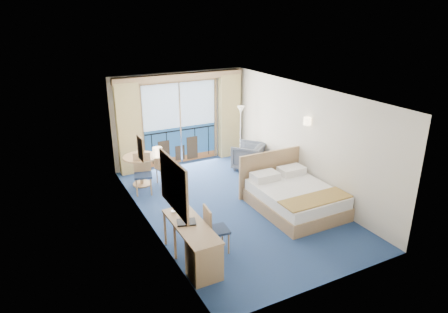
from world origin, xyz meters
TOP-DOWN VIEW (x-y plane):
  - floor at (0.00, 0.00)m, footprint 6.50×6.50m
  - room_walls at (0.00, 0.00)m, footprint 4.04×6.54m
  - balcony_door at (-0.01, 3.22)m, footprint 2.36×0.03m
  - curtain_left at (-1.55, 3.07)m, footprint 0.65×0.22m
  - curtain_right at (1.55, 3.07)m, footprint 0.65×0.22m
  - pelmet at (0.00, 3.10)m, footprint 3.80×0.25m
  - mirror at (-1.97, -1.50)m, footprint 0.05×1.25m
  - wall_print at (-1.97, 0.45)m, footprint 0.04×0.42m
  - sconce_left at (-1.94, -0.60)m, footprint 0.18×0.18m
  - sconce_right at (1.94, -0.15)m, footprint 0.18×0.18m
  - bed at (1.17, -0.80)m, footprint 1.77×2.11m
  - nightstand at (1.75, 0.56)m, footprint 0.46×0.44m
  - phone at (1.78, 0.55)m, footprint 0.25×0.22m
  - armchair at (1.52, 1.81)m, footprint 1.16×1.16m
  - floor_lamp at (1.59, 2.43)m, footprint 0.24×0.24m
  - desk at (-1.72, -2.02)m, footprint 0.55×1.59m
  - desk_chair at (-1.24, -1.52)m, footprint 0.46×0.45m
  - folder at (-1.76, -1.48)m, footprint 0.39×0.34m
  - desk_lamp at (-1.82, -1.01)m, footprint 0.11×0.11m
  - round_table at (-1.55, 2.14)m, footprint 0.88×0.88m
  - table_chair_a at (-1.04, 1.94)m, footprint 0.47×0.46m
  - table_chair_b at (-1.63, 1.70)m, footprint 0.53×0.54m

SIDE VIEW (x-z plane):
  - floor at x=0.00m, z-range 0.00..0.00m
  - nightstand at x=1.75m, z-range 0.00..0.60m
  - bed at x=1.17m, z-range -0.25..0.87m
  - armchair at x=1.52m, z-range 0.00..0.76m
  - desk at x=-1.72m, z-range 0.04..0.78m
  - table_chair_a at x=-1.04m, z-range 0.05..0.92m
  - desk_chair at x=-1.24m, z-range 0.06..1.01m
  - table_chair_b at x=-1.63m, z-range 0.06..1.07m
  - round_table at x=-1.55m, z-range 0.21..1.00m
  - phone at x=1.78m, z-range 0.60..0.69m
  - folder at x=-1.76m, z-range 0.74..0.78m
  - desk_lamp at x=-1.82m, z-range 0.84..1.24m
  - balcony_door at x=-0.01m, z-range -0.12..2.40m
  - curtain_left at x=-1.55m, z-range 0.00..2.55m
  - curtain_right at x=1.55m, z-range 0.00..2.55m
  - floor_lamp at x=1.59m, z-range 0.44..2.16m
  - mirror at x=-1.97m, z-range 1.08..2.03m
  - wall_print at x=-1.97m, z-range 1.34..1.86m
  - room_walls at x=0.00m, z-range 0.42..3.14m
  - sconce_left at x=-1.94m, z-range 1.76..1.94m
  - sconce_right at x=1.94m, z-range 1.76..1.94m
  - pelmet at x=0.00m, z-range 2.49..2.67m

